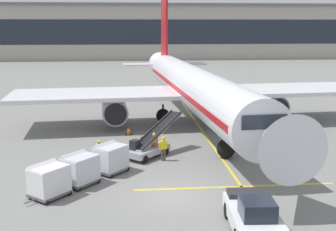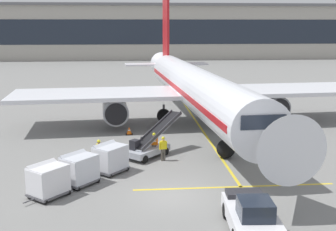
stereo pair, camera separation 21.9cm
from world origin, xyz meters
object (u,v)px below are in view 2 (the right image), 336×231
(baggage_cart_second, at_px, (79,168))
(baggage_cart_third, at_px, (48,179))
(belt_loader, at_px, (149,145))
(pushback_tug, at_px, (251,215))
(baggage_cart_lead, at_px, (110,157))
(ground_crew_by_loader, at_px, (154,143))
(parked_airplane, at_px, (194,87))
(ground_crew_wingwalker, at_px, (102,155))
(ground_crew_by_carts, at_px, (99,150))
(ground_crew_marshaller, at_px, (163,147))
(safety_cone_engine_keepout, at_px, (129,131))

(baggage_cart_second, distance_m, baggage_cart_third, 2.30)
(belt_loader, xyz_separation_m, pushback_tug, (4.16, -11.97, -0.02))
(baggage_cart_lead, distance_m, ground_crew_by_loader, 4.43)
(parked_airplane, height_order, baggage_cart_second, parked_airplane)
(baggage_cart_lead, height_order, pushback_tug, baggage_cart_lead)
(pushback_tug, distance_m, ground_crew_wingwalker, 11.84)
(ground_crew_by_carts, bearing_deg, ground_crew_marshaller, 5.50)
(ground_crew_by_carts, bearing_deg, baggage_cart_lead, -64.18)
(pushback_tug, distance_m, safety_cone_engine_keepout, 19.24)
(belt_loader, xyz_separation_m, safety_cone_engine_keepout, (-1.49, 6.41, -0.52))
(safety_cone_engine_keepout, bearing_deg, ground_crew_wingwalker, -100.79)
(pushback_tug, bearing_deg, belt_loader, 109.18)
(baggage_cart_lead, xyz_separation_m, ground_crew_marshaller, (3.60, 2.10, -0.00))
(belt_loader, bearing_deg, ground_crew_marshaller, -51.46)
(belt_loader, relative_size, baggage_cart_lead, 1.86)
(pushback_tug, distance_m, ground_crew_by_carts, 12.93)
(baggage_cart_second, distance_m, ground_crew_by_carts, 3.79)
(safety_cone_engine_keepout, bearing_deg, baggage_cart_second, -104.21)
(baggage_cart_third, bearing_deg, baggage_cart_second, 49.15)
(belt_loader, height_order, ground_crew_by_loader, belt_loader)
(ground_crew_by_loader, xyz_separation_m, ground_crew_by_carts, (-3.84, -1.56, 0.00))
(ground_crew_wingwalker, bearing_deg, parked_airplane, 58.35)
(ground_crew_wingwalker, bearing_deg, pushback_tug, -51.33)
(ground_crew_by_loader, height_order, ground_crew_by_carts, same)
(baggage_cart_lead, height_order, ground_crew_marshaller, baggage_cart_lead)
(baggage_cart_second, bearing_deg, safety_cone_engine_keepout, 75.79)
(safety_cone_engine_keepout, bearing_deg, parked_airplane, 31.00)
(baggage_cart_lead, distance_m, baggage_cart_second, 2.65)
(pushback_tug, distance_m, ground_crew_by_loader, 12.56)
(parked_airplane, bearing_deg, pushback_tug, -91.35)
(ground_crew_marshaller, bearing_deg, ground_crew_wingwalker, -159.05)
(ground_crew_marshaller, relative_size, safety_cone_engine_keepout, 2.59)
(baggage_cart_second, height_order, pushback_tug, baggage_cart_second)
(parked_airplane, distance_m, ground_crew_by_loader, 11.31)
(parked_airplane, bearing_deg, baggage_cart_second, -120.72)
(baggage_cart_third, distance_m, ground_crew_by_loader, 9.37)
(parked_airplane, xyz_separation_m, ground_crew_marshaller, (-3.78, -11.26, -2.54))
(pushback_tug, relative_size, ground_crew_wingwalker, 2.59)
(belt_loader, bearing_deg, ground_crew_by_carts, -155.97)
(pushback_tug, height_order, ground_crew_marshaller, pushback_tug)
(ground_crew_by_loader, distance_m, ground_crew_by_carts, 4.14)
(baggage_cart_second, xyz_separation_m, ground_crew_marshaller, (5.35, 4.09, -0.00))
(baggage_cart_lead, relative_size, ground_crew_wingwalker, 1.48)
(belt_loader, bearing_deg, baggage_cart_second, -130.32)
(baggage_cart_second, height_order, ground_crew_by_loader, baggage_cart_second)
(baggage_cart_second, xyz_separation_m, baggage_cart_third, (-1.50, -1.74, 0.00))
(belt_loader, relative_size, ground_crew_by_carts, 2.76)
(ground_crew_by_loader, bearing_deg, baggage_cart_third, -132.02)
(belt_loader, xyz_separation_m, baggage_cart_lead, (-2.70, -3.24, 0.15))
(ground_crew_by_carts, distance_m, safety_cone_engine_keepout, 8.25)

